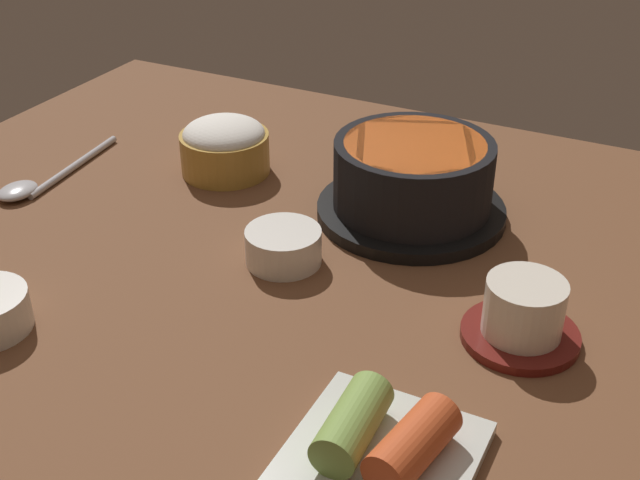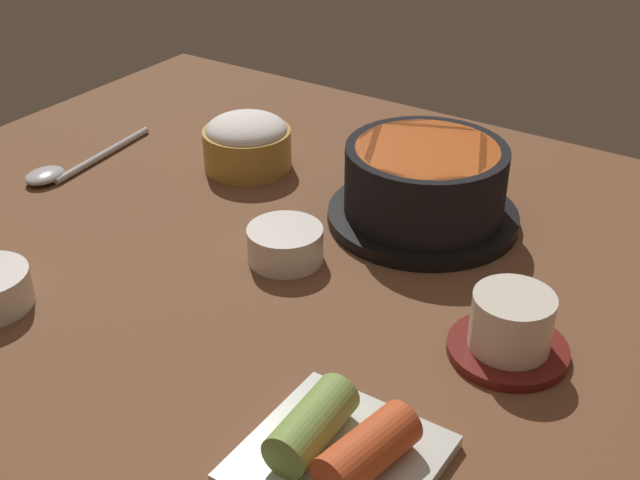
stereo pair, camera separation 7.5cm
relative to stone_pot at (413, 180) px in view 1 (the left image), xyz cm
name	(u,v)px [view 1 (the left image)]	position (x,y,z in cm)	size (l,w,h in cm)	color
dining_table	(311,261)	(-5.90, -10.95, -5.08)	(100.00, 76.00, 2.00)	brown
stone_pot	(413,180)	(0.00, 0.00, 0.00)	(19.23, 19.23, 8.20)	black
rice_bowl	(225,146)	(-22.47, 0.31, -0.90)	(9.95, 9.95, 6.31)	#B78C38
tea_cup_with_saucer	(523,314)	(15.40, -15.23, -1.58)	(9.63, 9.63, 5.48)	maroon
banchan_cup_center	(283,245)	(-7.42, -13.49, -2.30)	(7.11, 7.11, 3.31)	white
kimchi_plate	(382,445)	(10.61, -32.69, -2.49)	(12.29, 12.29, 4.26)	silver
spoon	(37,182)	(-38.75, -12.30, -3.46)	(3.88, 18.35, 1.35)	#B7B7BC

